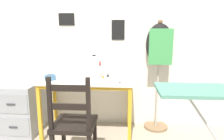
# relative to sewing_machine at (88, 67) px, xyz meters

# --- Properties ---
(wall_back) EXTENTS (10.00, 0.06, 2.55)m
(wall_back) POSITION_rel_sewing_machine_xyz_m (-0.00, 0.30, 0.41)
(wall_back) COLOR silver
(wall_back) RESTS_ON ground_plane
(sewing_table) EXTENTS (1.13, 0.58, 0.73)m
(sewing_table) POSITION_rel_sewing_machine_xyz_m (-0.00, -0.07, -0.22)
(sewing_table) COLOR silver
(sewing_table) RESTS_ON ground_plane
(sewing_machine) EXTENTS (0.34, 0.17, 0.31)m
(sewing_machine) POSITION_rel_sewing_machine_xyz_m (0.00, 0.00, 0.00)
(sewing_machine) COLOR white
(sewing_machine) RESTS_ON sewing_table
(fabric_bowl) EXTENTS (0.13, 0.13, 0.06)m
(fabric_bowl) POSITION_rel_sewing_machine_xyz_m (-0.44, -0.15, -0.10)
(fabric_bowl) COLOR teal
(fabric_bowl) RESTS_ON sewing_table
(scissors) EXTENTS (0.15, 0.05, 0.01)m
(scissors) POSITION_rel_sewing_machine_xyz_m (0.44, -0.24, -0.13)
(scissors) COLOR silver
(scissors) RESTS_ON sewing_table
(thread_spool_near_machine) EXTENTS (0.04, 0.04, 0.04)m
(thread_spool_near_machine) POSITION_rel_sewing_machine_xyz_m (0.19, -0.03, -0.12)
(thread_spool_near_machine) COLOR orange
(thread_spool_near_machine) RESTS_ON sewing_table
(thread_spool_mid_table) EXTENTS (0.04, 0.04, 0.04)m
(thread_spool_mid_table) POSITION_rel_sewing_machine_xyz_m (0.24, 0.04, -0.11)
(thread_spool_mid_table) COLOR black
(thread_spool_mid_table) RESTS_ON sewing_table
(wooden_chair) EXTENTS (0.40, 0.38, 0.93)m
(wooden_chair) POSITION_rel_sewing_machine_xyz_m (-0.02, -0.70, -0.43)
(wooden_chair) COLOR black
(wooden_chair) RESTS_ON ground_plane
(filing_cabinet) EXTENTS (0.42, 0.58, 0.65)m
(filing_cabinet) POSITION_rel_sewing_machine_xyz_m (-0.86, -0.04, -0.54)
(filing_cabinet) COLOR #93999E
(filing_cabinet) RESTS_ON ground_plane
(dress_form) EXTENTS (0.34, 0.32, 1.45)m
(dress_form) POSITION_rel_sewing_machine_xyz_m (0.89, 0.15, 0.20)
(dress_form) COLOR #846647
(dress_form) RESTS_ON ground_plane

